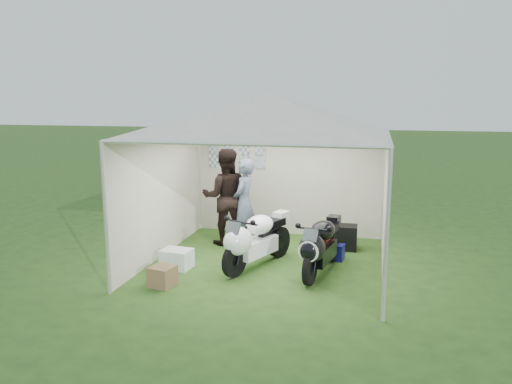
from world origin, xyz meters
TOP-DOWN VIEW (x-y plane):
  - ground at (0.00, 0.00)m, footprint 80.00×80.00m
  - canopy_tent at (-0.00, 0.03)m, footprint 5.66×5.66m
  - motorcycle_white at (-0.16, -0.34)m, footprint 0.94×1.81m
  - motorcycle_black at (0.98, -0.39)m, footprint 0.61×1.84m
  - paddock_stand at (1.13, 0.44)m, footprint 0.42×0.31m
  - person_dark_jacket at (-1.08, 0.97)m, footprint 1.12×0.98m
  - person_blue_jacket at (-0.67, 0.88)m, footprint 0.48×0.68m
  - equipment_box at (1.29, 1.13)m, footprint 0.49×0.39m
  - crate_0 at (-1.46, -0.67)m, footprint 0.54×0.44m
  - crate_1 at (-1.35, -1.52)m, footprint 0.42×0.42m

SIDE VIEW (x-z plane):
  - ground at x=0.00m, z-range 0.00..0.00m
  - paddock_stand at x=1.13m, z-range 0.00..0.29m
  - crate_1 at x=-1.35m, z-range 0.00..0.32m
  - crate_0 at x=-1.46m, z-range 0.00..0.33m
  - equipment_box at x=1.29m, z-range 0.00..0.48m
  - motorcycle_black at x=0.98m, z-range 0.05..0.96m
  - motorcycle_white at x=-0.16m, z-range 0.05..0.99m
  - person_blue_jacket at x=-0.67m, z-range 0.00..1.75m
  - person_dark_jacket at x=-1.08m, z-range 0.00..1.93m
  - canopy_tent at x=0.00m, z-range 1.08..4.08m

